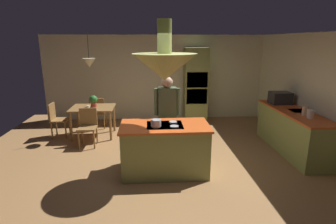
{
  "coord_description": "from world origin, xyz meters",
  "views": [
    {
      "loc": [
        -0.26,
        -4.76,
        2.38
      ],
      "look_at": [
        0.1,
        0.4,
        1.0
      ],
      "focal_mm": 28.67,
      "sensor_mm": 36.0,
      "label": 1
    }
  ],
  "objects": [
    {
      "name": "counter_run_right",
      "position": [
        2.84,
        0.6,
        0.47
      ],
      "size": [
        0.73,
        2.3,
        0.92
      ],
      "color": "#8C934C",
      "rests_on": "ground"
    },
    {
      "name": "potted_plant_on_table",
      "position": [
        -1.67,
        1.91,
        0.93
      ],
      "size": [
        0.2,
        0.2,
        0.3
      ],
      "color": "#99382D",
      "rests_on": "dining_table"
    },
    {
      "name": "pendant_light_over_table",
      "position": [
        -1.7,
        1.9,
        1.86
      ],
      "size": [
        0.32,
        0.32,
        0.82
      ],
      "color": "beige"
    },
    {
      "name": "canister_sugar",
      "position": [
        2.84,
        0.21,
        1.02
      ],
      "size": [
        0.12,
        0.12,
        0.2
      ],
      "primitive_type": "cylinder",
      "color": "#E0B78C",
      "rests_on": "counter_run_right"
    },
    {
      "name": "wall_back",
      "position": [
        0.0,
        3.45,
        1.27
      ],
      "size": [
        6.8,
        0.1,
        2.55
      ],
      "primitive_type": "cube",
      "color": "beige",
      "rests_on": "ground"
    },
    {
      "name": "chair_by_back_wall",
      "position": [
        -1.7,
        2.53,
        0.5
      ],
      "size": [
        0.4,
        0.4,
        0.87
      ],
      "rotation": [
        0.0,
        0.0,
        3.14
      ],
      "color": "olive",
      "rests_on": "ground"
    },
    {
      "name": "ground",
      "position": [
        0.0,
        0.0,
        0.0
      ],
      "size": [
        8.16,
        8.16,
        0.0
      ],
      "primitive_type": "plane",
      "color": "#9E7042"
    },
    {
      "name": "cup_on_table",
      "position": [
        -1.76,
        1.69,
        0.81
      ],
      "size": [
        0.07,
        0.07,
        0.09
      ],
      "primitive_type": "cylinder",
      "color": "white",
      "rests_on": "dining_table"
    },
    {
      "name": "canister_flour",
      "position": [
        2.84,
        0.03,
        1.01
      ],
      "size": [
        0.12,
        0.12,
        0.16
      ],
      "primitive_type": "cylinder",
      "color": "silver",
      "rests_on": "counter_run_right"
    },
    {
      "name": "chair_at_corner",
      "position": [
        -2.61,
        1.9,
        0.5
      ],
      "size": [
        0.4,
        0.4,
        0.87
      ],
      "rotation": [
        0.0,
        0.0,
        1.57
      ],
      "color": "olive",
      "rests_on": "ground"
    },
    {
      "name": "chair_facing_island",
      "position": [
        -1.7,
        1.27,
        0.5
      ],
      "size": [
        0.4,
        0.4,
        0.87
      ],
      "color": "olive",
      "rests_on": "ground"
    },
    {
      "name": "oven_tower",
      "position": [
        1.1,
        3.04,
        1.09
      ],
      "size": [
        0.66,
        0.62,
        2.19
      ],
      "color": "#8C934C",
      "rests_on": "ground"
    },
    {
      "name": "cooking_pot_on_cooktop",
      "position": [
        -0.16,
        -0.33,
        1.0
      ],
      "size": [
        0.18,
        0.18,
        0.12
      ],
      "primitive_type": "cylinder",
      "color": "#B2B2B7",
      "rests_on": "kitchen_island"
    },
    {
      "name": "wall_right",
      "position": [
        3.25,
        0.4,
        1.27
      ],
      "size": [
        0.1,
        7.2,
        2.55
      ],
      "primitive_type": "cube",
      "color": "beige",
      "rests_on": "ground"
    },
    {
      "name": "kitchen_island",
      "position": [
        0.0,
        -0.2,
        0.47
      ],
      "size": [
        1.59,
        0.87,
        0.94
      ],
      "color": "#8C934C",
      "rests_on": "ground"
    },
    {
      "name": "person_at_island",
      "position": [
        0.09,
        0.51,
        0.97
      ],
      "size": [
        0.53,
        0.23,
        1.69
      ],
      "color": "tan",
      "rests_on": "ground"
    },
    {
      "name": "range_hood",
      "position": [
        0.0,
        -0.2,
        1.98
      ],
      "size": [
        1.1,
        1.1,
        1.0
      ],
      "color": "#8C934C"
    },
    {
      "name": "microwave_on_counter",
      "position": [
        2.84,
        1.28,
        1.06
      ],
      "size": [
        0.46,
        0.36,
        0.28
      ],
      "primitive_type": "cube",
      "color": "#232326",
      "rests_on": "counter_run_right"
    },
    {
      "name": "dining_table",
      "position": [
        -1.7,
        1.9,
        0.65
      ],
      "size": [
        1.06,
        0.82,
        0.76
      ],
      "color": "olive",
      "rests_on": "ground"
    }
  ]
}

